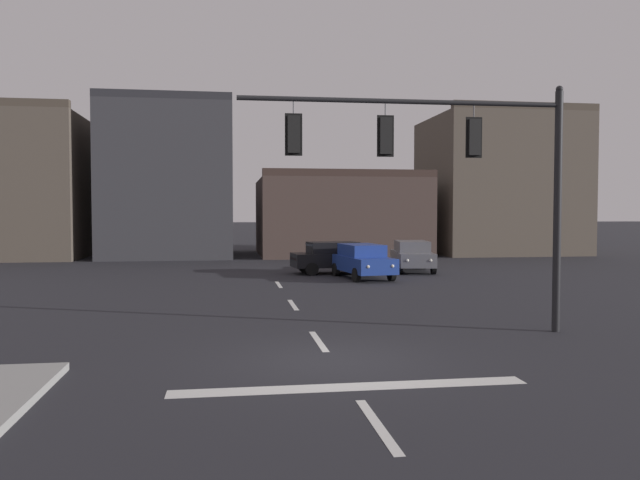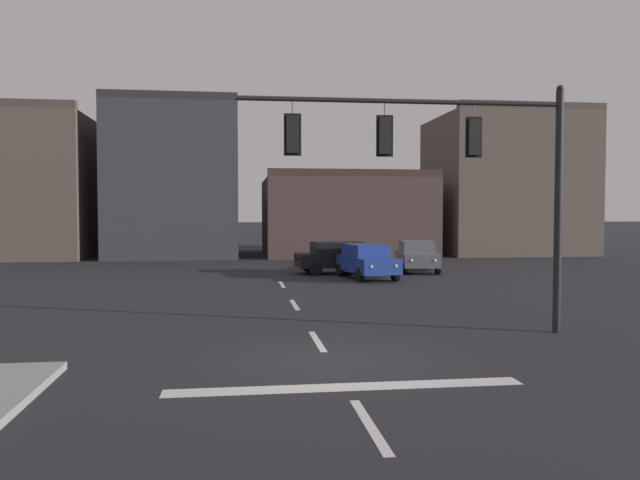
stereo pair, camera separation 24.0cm
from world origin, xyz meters
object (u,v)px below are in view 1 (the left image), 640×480
Objects in this scene: signal_mast_near_side at (454,158)px; car_lot_farside at (335,257)px; car_lot_nearside at (412,255)px; car_lot_middle at (362,260)px.

signal_mast_near_side is 16.64m from car_lot_farside.
signal_mast_near_side reaches higher than car_lot_nearside.
car_lot_middle is at bearing -137.54° from car_lot_nearside.
car_lot_farside is at bearing -174.00° from car_lot_nearside.
car_lot_farside is at bearing 108.40° from car_lot_middle.
car_lot_farside is (-0.27, 16.24, -3.60)m from signal_mast_near_side.
signal_mast_near_side is at bearing -103.32° from car_lot_nearside.
car_lot_middle is 1.01× the size of car_lot_farside.
car_lot_farside is (-4.22, -0.44, 0.00)m from car_lot_nearside.
car_lot_nearside is 1.00× the size of car_lot_middle.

